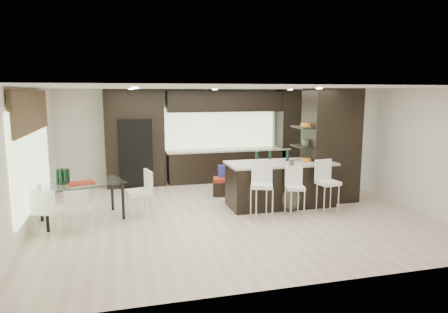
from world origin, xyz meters
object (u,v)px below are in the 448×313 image
object	(u,v)px
stool_mid	(295,196)
floor_vase	(291,186)
bench	(236,186)
dining_table	(82,202)
chair_far	(50,213)
chair_end	(139,195)
kitchen_island	(280,184)
stool_right	(328,192)
chair_near	(79,212)
stool_left	(262,196)

from	to	relation	value
stool_mid	floor_vase	distance (m)	0.39
bench	dining_table	xyz separation A→B (m)	(-3.62, -1.17, 0.16)
stool_mid	chair_far	size ratio (longest dim) A/B	1.03
floor_vase	chair_far	xyz separation A→B (m)	(-4.91, -0.29, -0.17)
chair_end	kitchen_island	bearing A→B (deg)	-103.15
floor_vase	chair_far	world-z (taller)	floor_vase
floor_vase	chair_end	xyz separation A→B (m)	(-3.27, 0.47, -0.13)
stool_right	chair_end	distance (m)	4.05
stool_mid	chair_near	size ratio (longest dim) A/B	1.07
chair_near	kitchen_island	bearing A→B (deg)	10.99
chair_far	dining_table	bearing A→B (deg)	75.26
floor_vase	dining_table	world-z (taller)	floor_vase
stool_left	bench	bearing A→B (deg)	108.73
stool_right	chair_near	world-z (taller)	stool_right
chair_end	chair_far	bearing A→B (deg)	101.74
kitchen_island	bench	distance (m)	1.40
stool_right	bench	distance (m)	2.50
kitchen_island	bench	xyz separation A→B (m)	(-0.72, 1.17, -0.29)
stool_right	dining_table	distance (m)	5.17
kitchen_island	stool_mid	xyz separation A→B (m)	(0.00, -0.82, -0.09)
kitchen_island	stool_mid	world-z (taller)	kitchen_island
dining_table	stool_left	bearing A→B (deg)	-31.01
stool_mid	chair_far	xyz separation A→B (m)	(-4.84, 0.07, -0.01)
dining_table	stool_right	bearing A→B (deg)	-27.01
stool_mid	floor_vase	world-z (taller)	floor_vase
stool_right	chair_near	size ratio (longest dim) A/B	1.19
floor_vase	chair_far	size ratio (longest dim) A/B	1.41
floor_vase	stool_right	bearing A→B (deg)	-28.43
kitchen_island	chair_near	size ratio (longest dim) A/B	3.13
dining_table	chair_end	bearing A→B (deg)	-17.61
chair_far	stool_left	bearing A→B (deg)	17.64
chair_end	chair_near	bearing A→B (deg)	110.42
stool_left	chair_end	distance (m)	2.59
dining_table	chair_far	bearing A→B (deg)	-141.36
stool_right	chair_near	xyz separation A→B (m)	(-5.10, 0.10, -0.08)
kitchen_island	chair_near	world-z (taller)	kitchen_island
dining_table	kitchen_island	bearing A→B (deg)	-17.68
kitchen_island	chair_near	bearing A→B (deg)	-170.36
chair_end	stool_right	bearing A→B (deg)	-115.06
stool_mid	bench	bearing A→B (deg)	122.48
bench	chair_far	world-z (taller)	chair_far
dining_table	chair_near	xyz separation A→B (m)	(0.00, -0.75, 0.01)
stool_left	chair_end	xyz separation A→B (m)	(-2.45, 0.85, -0.04)
stool_left	chair_near	world-z (taller)	stool_left
stool_mid	kitchen_island	bearing A→B (deg)	102.70
stool_right	chair_near	distance (m)	5.10
stool_mid	floor_vase	xyz separation A→B (m)	(0.07, 0.35, 0.15)
bench	chair_near	xyz separation A→B (m)	(-3.62, -1.92, 0.17)
bench	floor_vase	xyz separation A→B (m)	(0.78, -1.64, 0.35)
stool_mid	stool_right	distance (m)	0.76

